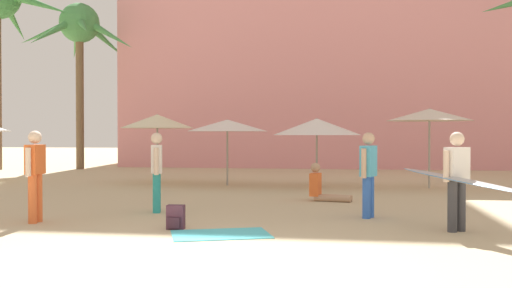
{
  "coord_description": "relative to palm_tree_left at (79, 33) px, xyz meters",
  "views": [
    {
      "loc": [
        2.08,
        -6.34,
        1.64
      ],
      "look_at": [
        -0.08,
        7.31,
        1.41
      ],
      "focal_mm": 39.46,
      "sensor_mm": 36.0,
      "label": 1
    }
  ],
  "objects": [
    {
      "name": "cafe_umbrella_4",
      "position": [
        8.72,
        -7.35,
        -4.53
      ],
      "size": [
        2.63,
        2.63,
        2.13
      ],
      "color": "gray",
      "rests_on": "ground"
    },
    {
      "name": "backpack",
      "position": [
        9.56,
        -15.72,
        -6.27
      ],
      "size": [
        0.31,
        0.25,
        0.42
      ],
      "rotation": [
        0.0,
        0.0,
        4.75
      ],
      "color": "#502D3C",
      "rests_on": "ground"
    },
    {
      "name": "cafe_umbrella_3",
      "position": [
        6.2,
        -6.88,
        -4.38
      ],
      "size": [
        2.46,
        2.46,
        2.33
      ],
      "color": "gray",
      "rests_on": "ground"
    },
    {
      "name": "person_far_right",
      "position": [
        14.34,
        -15.33,
        -5.56
      ],
      "size": [
        1.82,
        2.89,
        1.69
      ],
      "rotation": [
        0.0,
        0.0,
        2.22
      ],
      "color": "#3D3D42",
      "rests_on": "ground"
    },
    {
      "name": "beach_towel",
      "position": [
        10.45,
        -16.12,
        -6.46
      ],
      "size": [
        1.84,
        1.51,
        0.01
      ],
      "primitive_type": "cube",
      "rotation": [
        0.0,
        0.0,
        0.35
      ],
      "color": "#4CC6D6",
      "rests_on": "ground"
    },
    {
      "name": "cafe_umbrella_1",
      "position": [
        11.59,
        -7.4,
        -4.58
      ],
      "size": [
        2.77,
        2.77,
        2.15
      ],
      "color": "gray",
      "rests_on": "ground"
    },
    {
      "name": "cafe_umbrella_0",
      "position": [
        15.02,
        -7.31,
        -4.22
      ],
      "size": [
        2.59,
        2.59,
        2.44
      ],
      "color": "gray",
      "rests_on": "ground"
    },
    {
      "name": "person_near_right",
      "position": [
        12.92,
        -13.85,
        -5.55
      ],
      "size": [
        0.36,
        0.59,
        1.69
      ],
      "rotation": [
        0.0,
        0.0,
        5.88
      ],
      "color": "blue",
      "rests_on": "ground"
    },
    {
      "name": "hotel_pink",
      "position": [
        13.72,
        7.45,
        0.37
      ],
      "size": [
        25.24,
        11.12,
        13.68
      ],
      "primitive_type": "cube",
      "color": "pink",
      "rests_on": "ground"
    },
    {
      "name": "palm_tree_left",
      "position": [
        0.0,
        0.0,
        0.0
      ],
      "size": [
        5.98,
        5.48,
        7.88
      ],
      "color": "brown",
      "rests_on": "ground"
    },
    {
      "name": "person_far_left",
      "position": [
        11.93,
        -11.13,
        -6.15
      ],
      "size": [
        1.06,
        0.56,
        0.94
      ],
      "rotation": [
        0.0,
        0.0,
        6.09
      ],
      "color": "tan",
      "rests_on": "ground"
    },
    {
      "name": "ground",
      "position": [
        10.38,
        -18.76,
        -6.47
      ],
      "size": [
        120.0,
        120.0,
        0.0
      ],
      "primitive_type": "plane",
      "color": "#C6B28C"
    },
    {
      "name": "person_near_left",
      "position": [
        8.54,
        -13.73,
        -5.55
      ],
      "size": [
        0.33,
        0.6,
        1.68
      ],
      "rotation": [
        0.0,
        0.0,
        0.29
      ],
      "color": "teal",
      "rests_on": "ground"
    },
    {
      "name": "person_mid_left",
      "position": [
        6.76,
        -15.42,
        -5.53
      ],
      "size": [
        0.25,
        0.6,
        1.72
      ],
      "rotation": [
        0.0,
        0.0,
        0.04
      ],
      "color": "orange",
      "rests_on": "ground"
    }
  ]
}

